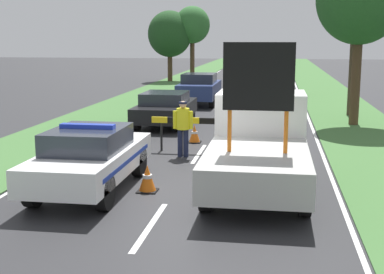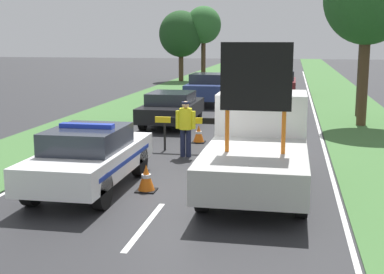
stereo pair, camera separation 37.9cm
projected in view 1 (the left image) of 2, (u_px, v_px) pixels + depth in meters
The scene contains 19 objects.
ground_plane at pixel (179, 184), 13.10m from camera, with size 160.00×160.00×0.00m, color #28282B.
lane_markings at pixel (229, 109), 26.77m from camera, with size 7.61×63.43×0.01m.
grass_verge_left at pixel (149, 95), 33.38m from camera, with size 3.43×120.00×0.03m.
grass_verge_right at pixel (332, 98), 31.67m from camera, with size 3.43×120.00×0.03m.
police_car at pixel (90, 157), 12.40m from camera, with size 1.81×4.62×1.59m.
work_truck at pixel (259, 143), 12.77m from camera, with size 2.23×5.33×3.43m.
road_barrier at pixel (199, 124), 16.60m from camera, with size 3.02×0.08×1.08m.
police_officer at pixel (183, 124), 15.89m from camera, with size 0.60×0.38×1.68m.
pedestrian_civilian at pixel (227, 125), 16.13m from camera, with size 0.56×0.36×1.57m.
traffic_cone_near_police at pixel (147, 178), 12.37m from camera, with size 0.46×0.46×0.63m.
traffic_cone_centre_front at pixel (276, 148), 15.65m from camera, with size 0.51×0.51×0.69m.
traffic_cone_near_truck at pixel (300, 150), 15.89m from camera, with size 0.35×0.35×0.49m.
traffic_cone_behind_barrier at pixel (195, 134), 18.19m from camera, with size 0.44×0.44×0.60m.
queued_car_sedan_black at pixel (166, 108), 21.76m from camera, with size 1.93×4.55×1.36m.
queued_car_hatch_blue at pixel (200, 88), 28.48m from camera, with size 1.90×4.36×1.66m.
queued_car_wagon_maroon at pixel (271, 82), 33.25m from camera, with size 1.76×4.49×1.54m.
roadside_tree_near_left at pixel (170, 34), 43.22m from camera, with size 3.55×3.55×5.70m.
roadside_tree_mid_left at pixel (192, 25), 43.15m from camera, with size 2.84×2.84×6.05m.
utility_pole at pixel (354, 19), 23.72m from camera, with size 1.20×0.20×8.44m.
Camera 1 is at (2.29, -12.47, 3.52)m, focal length 50.00 mm.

